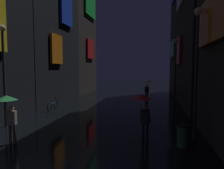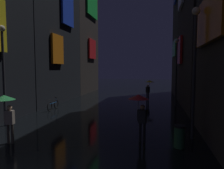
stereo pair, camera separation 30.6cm
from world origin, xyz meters
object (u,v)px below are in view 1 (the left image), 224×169
(pedestrian_foreground_left_red, at_px, (143,105))
(streetlamp_right_near, at_px, (197,59))
(bicycle_parked_at_storefront, at_px, (53,105))
(streetlamp_left_near, at_px, (4,64))
(trash_bin, at_px, (183,136))
(streetlamp_right_far, at_px, (175,65))
(pedestrian_near_crossing_green, at_px, (8,106))
(pedestrian_midstreet_left_yellow, at_px, (148,85))

(pedestrian_foreground_left_red, height_order, streetlamp_right_near, streetlamp_right_near)
(bicycle_parked_at_storefront, height_order, streetlamp_left_near, streetlamp_left_near)
(pedestrian_foreground_left_red, relative_size, trash_bin, 2.28)
(bicycle_parked_at_storefront, height_order, streetlamp_right_near, streetlamp_right_near)
(streetlamp_left_near, relative_size, streetlamp_right_far, 0.97)
(bicycle_parked_at_storefront, bearing_deg, pedestrian_foreground_left_red, -37.47)
(streetlamp_right_far, bearing_deg, trash_bin, -94.17)
(trash_bin, bearing_deg, bicycle_parked_at_storefront, 146.84)
(streetlamp_right_far, distance_m, trash_bin, 10.13)
(pedestrian_near_crossing_green, height_order, streetlamp_right_near, streetlamp_right_near)
(pedestrian_near_crossing_green, bearing_deg, streetlamp_left_near, 131.74)
(pedestrian_foreground_left_red, xyz_separation_m, bicycle_parked_at_storefront, (-7.24, 5.55, -1.28))
(bicycle_parked_at_storefront, distance_m, streetlamp_right_far, 10.81)
(pedestrian_foreground_left_red, bearing_deg, pedestrian_near_crossing_green, -165.58)
(pedestrian_foreground_left_red, xyz_separation_m, pedestrian_midstreet_left_yellow, (0.00, 11.42, 0.00))
(pedestrian_foreground_left_red, xyz_separation_m, streetlamp_right_far, (2.36, 9.34, 1.94))
(pedestrian_near_crossing_green, distance_m, trash_bin, 7.42)
(pedestrian_foreground_left_red, height_order, trash_bin, pedestrian_foreground_left_red)
(pedestrian_midstreet_left_yellow, distance_m, bicycle_parked_at_storefront, 9.41)
(pedestrian_near_crossing_green, relative_size, trash_bin, 2.28)
(pedestrian_near_crossing_green, bearing_deg, pedestrian_foreground_left_red, 14.42)
(streetlamp_right_near, height_order, streetlamp_right_far, streetlamp_right_near)
(pedestrian_foreground_left_red, bearing_deg, bicycle_parked_at_storefront, 142.53)
(pedestrian_midstreet_left_yellow, relative_size, streetlamp_right_far, 0.36)
(pedestrian_near_crossing_green, bearing_deg, streetlamp_right_far, 53.65)
(pedestrian_midstreet_left_yellow, bearing_deg, streetlamp_right_near, -77.29)
(bicycle_parked_at_storefront, distance_m, streetlamp_left_near, 5.62)
(pedestrian_foreground_left_red, distance_m, pedestrian_near_crossing_green, 5.75)
(streetlamp_right_far, bearing_deg, streetlamp_right_near, -90.00)
(streetlamp_right_near, bearing_deg, pedestrian_near_crossing_green, -163.28)
(trash_bin, bearing_deg, streetlamp_left_near, 172.88)
(bicycle_parked_at_storefront, relative_size, streetlamp_right_far, 0.31)
(pedestrian_near_crossing_green, relative_size, streetlamp_right_far, 0.36)
(bicycle_parked_at_storefront, bearing_deg, trash_bin, -33.16)
(streetlamp_right_far, height_order, trash_bin, streetlamp_right_far)
(pedestrian_near_crossing_green, bearing_deg, bicycle_parked_at_storefront, 103.50)
(pedestrian_foreground_left_red, bearing_deg, streetlamp_left_near, 173.32)
(pedestrian_foreground_left_red, height_order, pedestrian_midstreet_left_yellow, same)
(pedestrian_near_crossing_green, height_order, trash_bin, pedestrian_near_crossing_green)
(pedestrian_foreground_left_red, relative_size, streetlamp_right_far, 0.36)
(pedestrian_foreground_left_red, xyz_separation_m, pedestrian_near_crossing_green, (-5.56, -1.43, 0.00))
(streetlamp_right_far, relative_size, trash_bin, 6.25)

